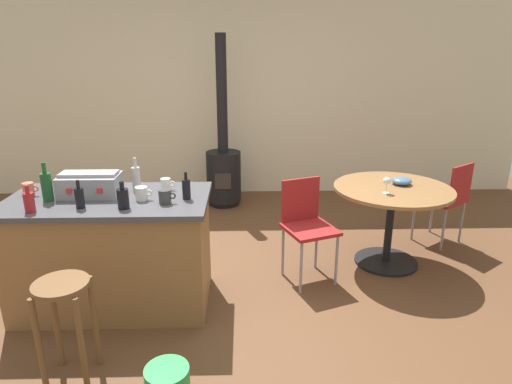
# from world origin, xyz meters

# --- Properties ---
(ground_plane) EXTENTS (8.80, 8.80, 0.00)m
(ground_plane) POSITION_xyz_m (0.00, 0.00, 0.00)
(ground_plane) COLOR brown
(back_wall) EXTENTS (8.00, 0.10, 2.70)m
(back_wall) POSITION_xyz_m (0.00, 2.82, 1.35)
(back_wall) COLOR beige
(back_wall) RESTS_ON ground_plane
(kitchen_island) EXTENTS (1.50, 0.79, 0.89)m
(kitchen_island) POSITION_xyz_m (-0.81, -0.06, 0.45)
(kitchen_island) COLOR olive
(kitchen_island) RESTS_ON ground_plane
(wooden_stool) EXTENTS (0.32, 0.32, 0.66)m
(wooden_stool) POSITION_xyz_m (-0.86, -0.90, 0.48)
(wooden_stool) COLOR brown
(wooden_stool) RESTS_ON ground_plane
(dining_table) EXTENTS (1.06, 1.06, 0.75)m
(dining_table) POSITION_xyz_m (1.55, 0.56, 0.58)
(dining_table) COLOR black
(dining_table) RESTS_ON ground_plane
(folding_chair_near) EXTENTS (0.52, 0.52, 0.88)m
(folding_chair_near) POSITION_xyz_m (0.74, 0.33, 0.53)
(folding_chair_near) COLOR maroon
(folding_chair_near) RESTS_ON ground_plane
(folding_chair_far) EXTENTS (0.56, 0.56, 0.87)m
(folding_chair_far) POSITION_xyz_m (2.26, 0.98, 0.52)
(folding_chair_far) COLOR maroon
(folding_chair_far) RESTS_ON ground_plane
(wood_stove) EXTENTS (0.44, 0.45, 2.11)m
(wood_stove) POSITION_xyz_m (-0.06, 2.25, 0.52)
(wood_stove) COLOR black
(wood_stove) RESTS_ON ground_plane
(toolbox) EXTENTS (0.44, 0.27, 0.18)m
(toolbox) POSITION_xyz_m (-0.95, 0.01, 0.97)
(toolbox) COLOR gray
(toolbox) RESTS_ON kitchen_island
(bottle_0) EXTENTS (0.06, 0.06, 0.21)m
(bottle_0) POSITION_xyz_m (-0.22, -0.09, 0.97)
(bottle_0) COLOR black
(bottle_0) RESTS_ON kitchen_island
(bottle_1) EXTENTS (0.07, 0.07, 0.19)m
(bottle_1) POSITION_xyz_m (-1.25, -0.34, 0.96)
(bottle_1) COLOR maroon
(bottle_1) RESTS_ON kitchen_island
(bottle_2) EXTENTS (0.08, 0.08, 0.19)m
(bottle_2) POSITION_xyz_m (-0.63, -0.28, 0.96)
(bottle_2) COLOR black
(bottle_2) RESTS_ON kitchen_island
(bottle_3) EXTENTS (0.06, 0.06, 0.20)m
(bottle_3) POSITION_xyz_m (-0.94, -0.26, 0.97)
(bottle_3) COLOR black
(bottle_3) RESTS_ON kitchen_island
(bottle_4) EXTENTS (0.06, 0.06, 0.27)m
(bottle_4) POSITION_xyz_m (-0.62, 0.09, 0.99)
(bottle_4) COLOR #B7B2AD
(bottle_4) RESTS_ON kitchen_island
(bottle_5) EXTENTS (0.08, 0.08, 0.29)m
(bottle_5) POSITION_xyz_m (-1.22, -0.11, 1.00)
(bottle_5) COLOR #194C23
(bottle_5) RESTS_ON kitchen_island
(cup_0) EXTENTS (0.12, 0.09, 0.10)m
(cup_0) POSITION_xyz_m (-0.36, -0.19, 0.94)
(cup_0) COLOR #383838
(cup_0) RESTS_ON kitchen_island
(cup_1) EXTENTS (0.11, 0.08, 0.09)m
(cup_1) POSITION_xyz_m (-0.40, 0.12, 0.94)
(cup_1) COLOR white
(cup_1) RESTS_ON kitchen_island
(cup_2) EXTENTS (0.12, 0.08, 0.10)m
(cup_2) POSITION_xyz_m (-1.41, 0.01, 0.94)
(cup_2) COLOR #DB6651
(cup_2) RESTS_ON kitchen_island
(cup_3) EXTENTS (0.12, 0.09, 0.10)m
(cup_3) POSITION_xyz_m (-0.54, -0.11, 0.94)
(cup_3) COLOR white
(cup_3) RESTS_ON kitchen_island
(wine_glass) EXTENTS (0.07, 0.07, 0.14)m
(wine_glass) POSITION_xyz_m (1.43, 0.40, 0.86)
(wine_glass) COLOR silver
(wine_glass) RESTS_ON dining_table
(serving_bowl) EXTENTS (0.18, 0.18, 0.07)m
(serving_bowl) POSITION_xyz_m (1.65, 0.65, 0.79)
(serving_bowl) COLOR #4C7099
(serving_bowl) RESTS_ON dining_table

